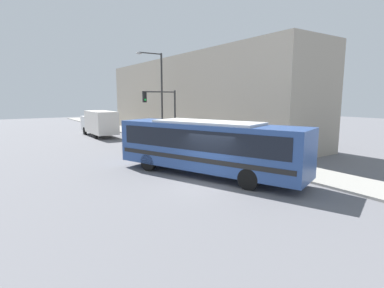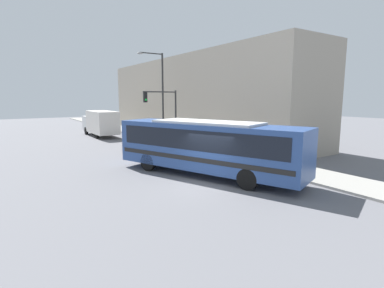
% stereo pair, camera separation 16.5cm
% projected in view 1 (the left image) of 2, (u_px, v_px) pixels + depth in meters
% --- Properties ---
extents(ground_plane, '(120.00, 120.00, 0.00)m').
position_uv_depth(ground_plane, '(207.00, 184.00, 15.10)').
color(ground_plane, slate).
extents(sidewalk, '(2.98, 70.00, 0.13)m').
position_uv_depth(sidewalk, '(146.00, 135.00, 34.80)').
color(sidewalk, gray).
rests_on(sidewalk, ground_plane).
extents(building_facade, '(6.00, 32.12, 8.67)m').
position_uv_depth(building_facade, '(192.00, 98.00, 34.21)').
color(building_facade, '#9E9384').
rests_on(building_facade, ground_plane).
extents(city_bus, '(6.27, 11.23, 3.06)m').
position_uv_depth(city_bus, '(207.00, 144.00, 16.60)').
color(city_bus, '#2D4C8C').
rests_on(city_bus, ground_plane).
extents(delivery_truck, '(2.24, 7.40, 2.88)m').
position_uv_depth(delivery_truck, '(99.00, 122.00, 33.74)').
color(delivery_truck, silver).
rests_on(delivery_truck, ground_plane).
extents(fire_hydrant, '(0.24, 0.33, 0.76)m').
position_uv_depth(fire_hydrant, '(235.00, 153.00, 20.73)').
color(fire_hydrant, red).
rests_on(fire_hydrant, sidewalk).
extents(traffic_light_pole, '(3.28, 0.35, 4.87)m').
position_uv_depth(traffic_light_pole, '(164.00, 107.00, 26.64)').
color(traffic_light_pole, '#2D2D2D').
rests_on(traffic_light_pole, sidewalk).
extents(parking_meter, '(0.14, 0.14, 1.32)m').
position_uv_depth(parking_meter, '(194.00, 138.00, 24.86)').
color(parking_meter, '#2D2D2D').
rests_on(parking_meter, sidewalk).
extents(street_lamp, '(2.69, 0.28, 8.45)m').
position_uv_depth(street_lamp, '(159.00, 90.00, 29.11)').
color(street_lamp, '#2D2D2D').
rests_on(street_lamp, sidewalk).
extents(pedestrian_near_corner, '(0.34, 0.34, 1.57)m').
position_uv_depth(pedestrian_near_corner, '(178.00, 134.00, 28.70)').
color(pedestrian_near_corner, slate).
rests_on(pedestrian_near_corner, sidewalk).
extents(pedestrian_mid_block, '(0.34, 0.34, 1.72)m').
position_uv_depth(pedestrian_mid_block, '(215.00, 140.00, 23.74)').
color(pedestrian_mid_block, '#47382D').
rests_on(pedestrian_mid_block, sidewalk).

